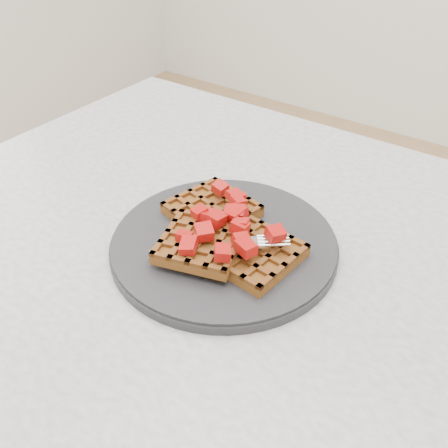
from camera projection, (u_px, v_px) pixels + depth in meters
name	position (u px, v px, depth m)	size (l,w,h in m)	color
table	(291.00, 339.00, 0.68)	(1.20, 0.80, 0.75)	silver
plate	(224.00, 244.00, 0.65)	(0.29, 0.29, 0.02)	black
waffles	(222.00, 233.00, 0.63)	(0.21, 0.19, 0.03)	brown
strawberry_pile	(224.00, 215.00, 0.62)	(0.15, 0.15, 0.02)	#8F0000
fork	(229.00, 255.00, 0.60)	(0.02, 0.18, 0.02)	silver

